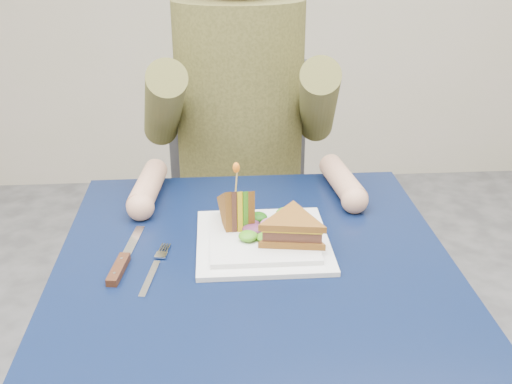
{
  "coord_description": "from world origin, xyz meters",
  "views": [
    {
      "loc": [
        -0.07,
        -0.99,
        1.33
      ],
      "look_at": [
        0.01,
        0.09,
        0.82
      ],
      "focal_mm": 42.0,
      "sensor_mm": 36.0,
      "label": 1
    }
  ],
  "objects": [
    {
      "name": "toothpick",
      "position": [
        -0.03,
        0.08,
        0.85
      ],
      "size": [
        0.01,
        0.01,
        0.06
      ],
      "primitive_type": "cylinder",
      "rotation": [
        0.14,
        0.07,
        0.0
      ],
      "color": "tan",
      "rests_on": "sandwich_upright"
    },
    {
      "name": "sandwich_upright",
      "position": [
        -0.03,
        0.08,
        0.78
      ],
      "size": [
        0.08,
        0.13,
        0.13
      ],
      "color": "brown",
      "rests_on": "plate"
    },
    {
      "name": "plate",
      "position": [
        0.02,
        0.04,
        0.74
      ],
      "size": [
        0.26,
        0.26,
        0.02
      ],
      "color": "white",
      "rests_on": "table"
    },
    {
      "name": "knife",
      "position": [
        -0.25,
        -0.03,
        0.74
      ],
      "size": [
        0.05,
        0.22,
        0.02
      ],
      "color": "silver",
      "rests_on": "table"
    },
    {
      "name": "lettuce_spill",
      "position": [
        0.03,
        0.05,
        0.76
      ],
      "size": [
        0.15,
        0.13,
        0.02
      ],
      "primitive_type": null,
      "color": "#337A14",
      "rests_on": "plate"
    },
    {
      "name": "chair",
      "position": [
        0.0,
        0.65,
        0.54
      ],
      "size": [
        0.42,
        0.4,
        0.93
      ],
      "color": "#47474C",
      "rests_on": "ground"
    },
    {
      "name": "onion_ring",
      "position": [
        0.04,
        0.04,
        0.77
      ],
      "size": [
        0.04,
        0.04,
        0.02
      ],
      "primitive_type": "torus",
      "rotation": [
        0.44,
        0.0,
        0.0
      ],
      "color": "#9E4C7A",
      "rests_on": "plate"
    },
    {
      "name": "diner",
      "position": [
        -0.0,
        0.54,
        0.91
      ],
      "size": [
        0.54,
        0.59,
        0.74
      ],
      "color": "#4A4721",
      "rests_on": "chair"
    },
    {
      "name": "fork",
      "position": [
        -0.19,
        -0.05,
        0.73
      ],
      "size": [
        0.05,
        0.18,
        0.01
      ],
      "color": "silver",
      "rests_on": "table"
    },
    {
      "name": "sandwich_flat",
      "position": [
        0.08,
        0.01,
        0.78
      ],
      "size": [
        0.17,
        0.17,
        0.05
      ],
      "color": "brown",
      "rests_on": "plate"
    },
    {
      "name": "toothpick_frill",
      "position": [
        -0.03,
        0.08,
        0.88
      ],
      "size": [
        0.01,
        0.01,
        0.02
      ],
      "primitive_type": "ellipsoid",
      "color": "orange",
      "rests_on": "sandwich_upright"
    },
    {
      "name": "table",
      "position": [
        0.0,
        0.0,
        0.65
      ],
      "size": [
        0.75,
        0.75,
        0.73
      ],
      "color": "black",
      "rests_on": "ground"
    }
  ]
}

